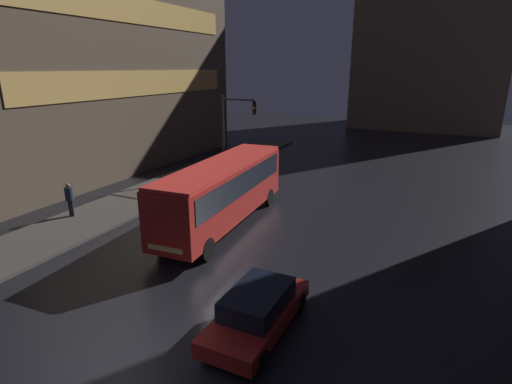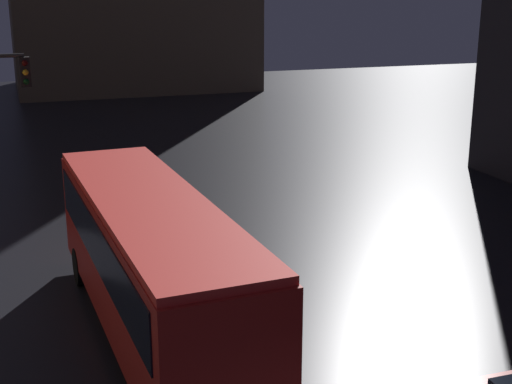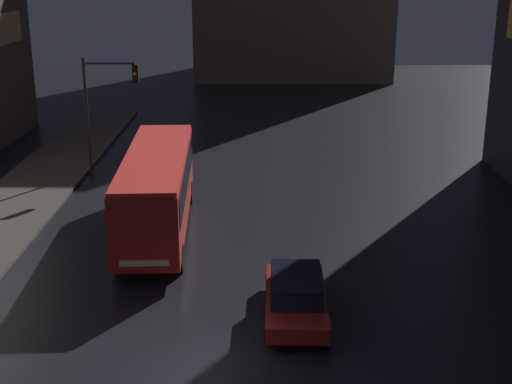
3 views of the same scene
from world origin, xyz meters
TOP-DOWN VIEW (x-y plane):
  - bus_near at (-2.13, 10.06)m, footprint 2.87×10.57m

SIDE VIEW (x-z plane):
  - bus_near at x=-2.13m, z-range 0.39..3.72m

